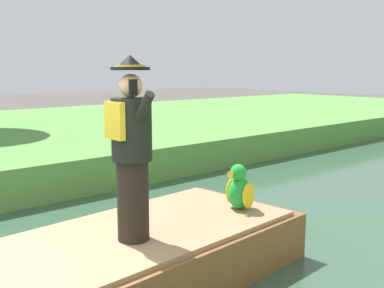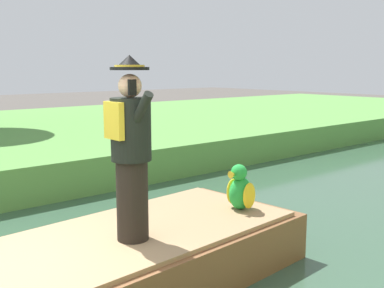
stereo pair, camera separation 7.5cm
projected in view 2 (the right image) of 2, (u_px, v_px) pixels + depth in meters
name	position (u px, v px, depth m)	size (l,w,h in m)	color
boat	(125.00, 262.00, 5.00)	(2.10, 4.32, 0.61)	brown
person_pirate	(131.00, 150.00, 4.65)	(0.61, 0.42, 1.85)	black
parrot_plush	(240.00, 190.00, 5.78)	(0.36, 0.35, 0.57)	green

